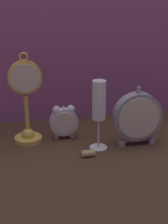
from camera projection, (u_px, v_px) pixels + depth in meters
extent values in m
plane|color=#422D1E|center=(89.00, 154.00, 1.20)|extent=(4.00, 4.00, 0.00)
cube|color=#8E4C7F|center=(71.00, 31.00, 1.38)|extent=(1.63, 0.01, 0.68)
cylinder|color=gold|center=(28.00, 139.00, 1.29)|extent=(0.09, 0.09, 0.02)
sphere|color=gold|center=(28.00, 134.00, 1.28)|extent=(0.04, 0.04, 0.04)
cylinder|color=gold|center=(27.00, 116.00, 1.26)|extent=(0.01, 0.01, 0.15)
cylinder|color=gold|center=(25.00, 77.00, 1.21)|extent=(0.11, 0.02, 0.11)
cylinder|color=beige|center=(25.00, 78.00, 1.20)|extent=(0.10, 0.00, 0.10)
torus|color=gold|center=(24.00, 57.00, 1.19)|extent=(0.03, 0.01, 0.03)
cube|color=silver|center=(57.00, 137.00, 1.31)|extent=(0.01, 0.01, 0.01)
cube|color=silver|center=(72.00, 136.00, 1.32)|extent=(0.01, 0.01, 0.01)
cylinder|color=silver|center=(64.00, 122.00, 1.29)|extent=(0.10, 0.03, 0.10)
cylinder|color=beige|center=(65.00, 124.00, 1.28)|extent=(0.08, 0.00, 0.08)
sphere|color=silver|center=(57.00, 110.00, 1.27)|extent=(0.03, 0.03, 0.03)
sphere|color=silver|center=(71.00, 109.00, 1.28)|extent=(0.03, 0.03, 0.03)
cylinder|color=silver|center=(64.00, 108.00, 1.27)|extent=(0.00, 0.00, 0.02)
cube|color=gray|center=(121.00, 143.00, 1.26)|extent=(0.02, 0.03, 0.02)
cube|color=gray|center=(151.00, 140.00, 1.28)|extent=(0.02, 0.03, 0.02)
cylinder|color=gray|center=(137.00, 116.00, 1.23)|extent=(0.16, 0.04, 0.16)
cylinder|color=beige|center=(139.00, 119.00, 1.22)|extent=(0.14, 0.00, 0.14)
cylinder|color=gray|center=(139.00, 90.00, 1.20)|extent=(0.01, 0.01, 0.02)
cylinder|color=silver|center=(98.00, 147.00, 1.24)|extent=(0.06, 0.06, 0.01)
cylinder|color=silver|center=(99.00, 133.00, 1.22)|extent=(0.01, 0.01, 0.10)
cylinder|color=white|center=(99.00, 100.00, 1.18)|extent=(0.04, 0.04, 0.13)
cylinder|color=beige|center=(99.00, 107.00, 1.19)|extent=(0.04, 0.04, 0.08)
cylinder|color=tan|center=(88.00, 153.00, 1.18)|extent=(0.04, 0.02, 0.02)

